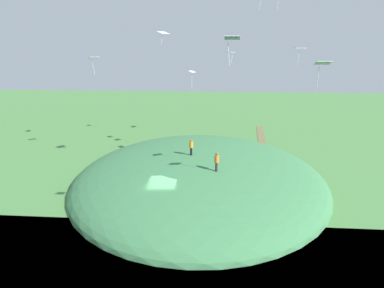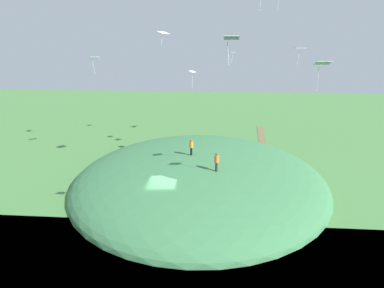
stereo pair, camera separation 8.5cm
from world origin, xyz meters
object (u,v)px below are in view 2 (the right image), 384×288
(kite_2, at_px, (192,73))
(kite_3, at_px, (231,39))
(kite_0, at_px, (322,64))
(kite_9, at_px, (94,58))
(person_with_child, at_px, (191,145))
(person_near_shore, at_px, (217,160))
(kite_11, at_px, (299,49))
(mooring_post, at_px, (91,210))
(kite_5, at_px, (229,53))
(kite_8, at_px, (163,33))

(kite_2, distance_m, kite_3, 21.83)
(kite_0, xyz_separation_m, kite_9, (14.85, 21.83, -0.07))
(kite_2, relative_size, kite_3, 1.39)
(person_with_child, height_order, person_near_shore, person_with_child)
(kite_11, bearing_deg, mooring_post, 96.94)
(person_with_child, height_order, kite_11, kite_11)
(kite_9, bearing_deg, kite_5, -101.70)
(kite_0, xyz_separation_m, kite_8, (9.75, 12.62, 2.53))
(person_near_shore, height_order, kite_9, kite_9)
(kite_5, xyz_separation_m, kite_8, (-1.80, 6.67, 1.88))
(person_with_child, xyz_separation_m, kite_8, (0.98, 2.87, 11.25))
(person_with_child, xyz_separation_m, kite_11, (-6.54, -8.64, 9.75))
(kite_11, bearing_deg, kite_3, 141.62)
(kite_3, bearing_deg, kite_8, 23.16)
(person_near_shore, relative_size, kite_3, 1.14)
(kite_0, height_order, mooring_post, kite_0)
(person_near_shore, bearing_deg, kite_0, 17.07)
(kite_8, bearing_deg, kite_2, -18.96)
(kite_2, relative_size, kite_11, 1.78)
(kite_9, bearing_deg, kite_2, -80.97)
(kite_2, bearing_deg, kite_11, -147.74)
(mooring_post, bearing_deg, kite_8, -27.76)
(kite_0, relative_size, kite_5, 1.73)
(kite_5, distance_m, mooring_post, 20.62)
(kite_0, height_order, kite_5, kite_5)
(mooring_post, bearing_deg, kite_0, -90.73)
(kite_2, xyz_separation_m, kite_11, (-14.45, -9.12, 2.84))
(kite_0, bearing_deg, kite_2, 31.51)
(person_with_child, xyz_separation_m, kite_0, (-8.77, -9.75, 8.72))
(kite_9, bearing_deg, person_with_child, -116.69)
(person_with_child, relative_size, mooring_post, 1.50)
(kite_2, bearing_deg, person_near_shore, -165.23)
(kite_5, relative_size, kite_8, 0.87)
(kite_5, distance_m, kite_8, 7.16)
(kite_0, height_order, kite_9, kite_0)
(person_near_shore, xyz_separation_m, kite_11, (-2.45, -5.96, 9.84))
(kite_3, bearing_deg, person_near_shore, 3.56)
(kite_5, bearing_deg, kite_11, -152.58)
(kite_0, xyz_separation_m, kite_5, (11.56, 5.95, 0.65))
(kite_2, bearing_deg, kite_8, 161.04)
(kite_0, distance_m, kite_8, 16.15)
(kite_2, height_order, kite_3, kite_3)
(kite_3, height_order, kite_5, kite_3)
(person_with_child, xyz_separation_m, kite_9, (6.07, 12.08, 8.65))
(person_with_child, height_order, kite_3, kite_3)
(kite_0, bearing_deg, mooring_post, 89.27)
(kite_0, bearing_deg, person_near_shore, 56.45)
(kite_11, distance_m, mooring_post, 21.14)
(person_with_child, relative_size, kite_2, 0.79)
(kite_2, height_order, kite_5, kite_5)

